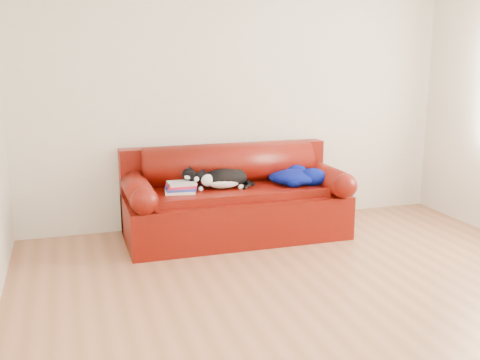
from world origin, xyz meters
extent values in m
plane|color=brown|center=(0.00, 0.00, 0.00)|extent=(4.50, 4.50, 0.00)
cube|color=beige|center=(0.00, 2.00, 1.30)|extent=(4.50, 0.02, 2.60)
cube|color=#420204|center=(-0.20, 1.50, 0.21)|extent=(2.10, 0.90, 0.42)
cube|color=#420204|center=(-0.20, 1.45, 0.45)|extent=(1.66, 0.62, 0.10)
cylinder|color=black|center=(-1.13, 1.17, 0.03)|extent=(0.06, 0.06, 0.05)
cylinder|color=black|center=(0.73, 1.17, 0.03)|extent=(0.06, 0.06, 0.05)
cylinder|color=black|center=(-1.13, 1.83, 0.03)|extent=(0.06, 0.06, 0.05)
cylinder|color=black|center=(0.73, 1.83, 0.03)|extent=(0.06, 0.06, 0.05)
cube|color=#420204|center=(-0.20, 1.86, 0.42)|extent=(2.10, 0.18, 0.85)
cylinder|color=#420204|center=(-0.20, 1.75, 0.68)|extent=(1.70, 0.40, 0.40)
cylinder|color=#420204|center=(-1.13, 1.50, 0.54)|extent=(0.24, 0.88, 0.24)
sphere|color=#420204|center=(-1.13, 1.06, 0.54)|extent=(0.24, 0.24, 0.24)
cylinder|color=#420204|center=(0.73, 1.50, 0.54)|extent=(0.24, 0.88, 0.24)
sphere|color=#420204|center=(0.73, 1.06, 0.54)|extent=(0.24, 0.24, 0.24)
cube|color=silver|center=(-0.75, 1.42, 0.51)|extent=(0.29, 0.24, 0.02)
cube|color=white|center=(-0.75, 1.42, 0.51)|extent=(0.28, 0.23, 0.02)
cube|color=#1F35A8|center=(-0.75, 1.42, 0.54)|extent=(0.28, 0.22, 0.02)
cube|color=white|center=(-0.75, 1.42, 0.54)|extent=(0.26, 0.21, 0.02)
cube|color=red|center=(-0.75, 1.42, 0.56)|extent=(0.26, 0.20, 0.02)
cube|color=white|center=(-0.75, 1.42, 0.56)|extent=(0.25, 0.19, 0.02)
cube|color=#B7B9BE|center=(-0.75, 1.42, 0.59)|extent=(0.25, 0.19, 0.02)
cube|color=white|center=(-0.75, 1.42, 0.59)|extent=(0.24, 0.18, 0.02)
ellipsoid|color=black|center=(-0.32, 1.47, 0.59)|extent=(0.47, 0.29, 0.18)
ellipsoid|color=silver|center=(-0.33, 1.41, 0.56)|extent=(0.32, 0.17, 0.12)
ellipsoid|color=silver|center=(-0.49, 1.42, 0.60)|extent=(0.14, 0.13, 0.11)
ellipsoid|color=black|center=(-0.18, 1.49, 0.58)|extent=(0.20, 0.20, 0.16)
ellipsoid|color=black|center=(-0.61, 1.44, 0.65)|extent=(0.14, 0.13, 0.11)
ellipsoid|color=silver|center=(-0.63, 1.40, 0.64)|extent=(0.07, 0.06, 0.05)
sphere|color=#BF7272|center=(-0.64, 1.40, 0.64)|extent=(0.02, 0.02, 0.02)
cone|color=black|center=(-0.59, 1.41, 0.70)|extent=(0.05, 0.05, 0.06)
cone|color=black|center=(-0.60, 1.47, 0.70)|extent=(0.05, 0.05, 0.06)
cylinder|color=black|center=(-0.08, 1.47, 0.53)|extent=(0.11, 0.15, 0.04)
sphere|color=silver|center=(-0.53, 1.40, 0.52)|extent=(0.04, 0.04, 0.04)
sphere|color=silver|center=(-0.18, 1.37, 0.52)|extent=(0.04, 0.04, 0.04)
ellipsoid|color=#02114C|center=(0.39, 1.43, 0.57)|extent=(0.51, 0.47, 0.15)
ellipsoid|color=#02114C|center=(0.54, 1.35, 0.58)|extent=(0.31, 0.28, 0.17)
ellipsoid|color=#02114C|center=(0.29, 1.52, 0.56)|extent=(0.32, 0.35, 0.11)
ellipsoid|color=#02114C|center=(0.46, 1.55, 0.58)|extent=(0.26, 0.22, 0.17)
ellipsoid|color=#02114C|center=(0.33, 1.32, 0.55)|extent=(0.20, 0.21, 0.11)
ellipsoid|color=#B7BACA|center=(0.45, 1.34, 0.59)|extent=(0.21, 0.10, 0.05)
camera|label=1|loc=(-1.72, -3.50, 1.75)|focal=42.00mm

